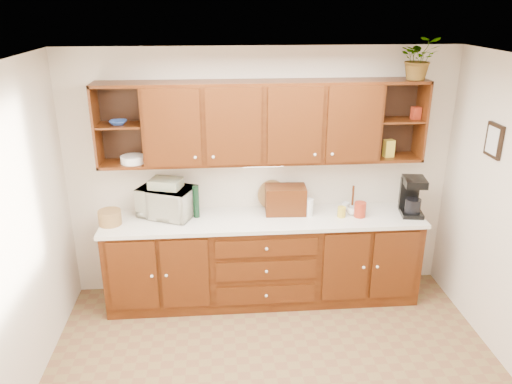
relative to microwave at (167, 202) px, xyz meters
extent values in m
plane|color=white|center=(0.97, -1.58, 1.51)|extent=(4.00, 4.00, 0.00)
plane|color=beige|center=(0.97, 0.17, 0.21)|extent=(4.00, 0.00, 4.00)
cube|color=#351406|center=(0.97, -0.13, -0.64)|extent=(3.20, 0.60, 0.90)
cube|color=white|center=(0.97, -0.14, -0.17)|extent=(3.24, 0.64, 0.04)
cube|color=#351406|center=(0.97, 0.01, 0.80)|extent=(2.30, 0.33, 0.80)
cube|color=black|center=(-0.40, 0.16, 0.80)|extent=(0.45, 0.02, 0.80)
cube|color=black|center=(2.35, 0.16, 0.80)|extent=(0.45, 0.02, 0.80)
cube|color=#351406|center=(-0.40, 0.01, 0.80)|extent=(0.43, 0.30, 0.02)
cube|color=#351406|center=(2.35, 0.01, 0.80)|extent=(0.43, 0.30, 0.02)
cube|color=#351406|center=(2.35, 0.01, 1.18)|extent=(0.45, 0.33, 0.03)
cube|color=white|center=(0.97, -0.04, 0.38)|extent=(0.40, 0.05, 0.02)
cube|color=black|center=(2.95, -0.68, 0.76)|extent=(0.03, 0.24, 0.30)
cylinder|color=olive|center=(-0.55, -0.17, -0.08)|extent=(0.24, 0.24, 0.14)
imported|color=beige|center=(0.00, 0.00, 0.00)|extent=(0.65, 0.56, 0.30)
cube|color=#E0BE69|center=(0.00, 0.00, 0.20)|extent=(0.36, 0.30, 0.09)
cylinder|color=black|center=(0.30, -0.06, 0.02)|extent=(0.08, 0.08, 0.33)
cylinder|color=olive|center=(1.08, 0.11, -0.14)|extent=(0.32, 0.14, 0.31)
cube|color=#351406|center=(1.21, -0.03, -0.01)|extent=(0.42, 0.28, 0.29)
cylinder|color=#351406|center=(1.91, -0.06, -0.01)|extent=(0.02, 0.02, 0.29)
cylinder|color=#351406|center=(1.91, -0.06, -0.14)|extent=(0.11, 0.11, 0.02)
imported|color=white|center=(1.98, -0.04, -0.11)|extent=(0.13, 0.13, 0.08)
imported|color=white|center=(1.85, 0.00, -0.11)|extent=(0.13, 0.13, 0.08)
imported|color=white|center=(1.89, -0.13, -0.11)|extent=(0.13, 0.13, 0.08)
cylinder|color=#9E2B16|center=(1.95, -0.19, -0.07)|extent=(0.14, 0.14, 0.15)
cylinder|color=white|center=(1.44, -0.12, -0.06)|extent=(0.11, 0.11, 0.18)
cylinder|color=gold|center=(1.77, -0.18, -0.10)|extent=(0.10, 0.10, 0.11)
cube|color=black|center=(2.49, -0.18, -0.13)|extent=(0.25, 0.31, 0.04)
cube|color=black|center=(2.49, -0.08, 0.04)|extent=(0.20, 0.09, 0.34)
cube|color=black|center=(2.49, -0.18, 0.21)|extent=(0.25, 0.31, 0.07)
cylinder|color=black|center=(2.49, -0.20, -0.05)|extent=(0.18, 0.18, 0.15)
imported|color=#27458F|center=(-0.40, -0.02, 0.83)|extent=(0.17, 0.17, 0.04)
cylinder|color=white|center=(-0.30, -0.02, 0.46)|extent=(0.28, 0.28, 0.07)
cube|color=gold|center=(2.25, -0.02, 0.52)|extent=(0.11, 0.09, 0.17)
cube|color=#9E2B16|center=(2.49, -0.01, 0.87)|extent=(0.09, 0.09, 0.12)
imported|color=#999999|center=(2.45, -0.06, 1.40)|extent=(0.41, 0.38, 0.40)
camera|label=1|loc=(0.52, -4.75, 1.91)|focal=35.00mm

